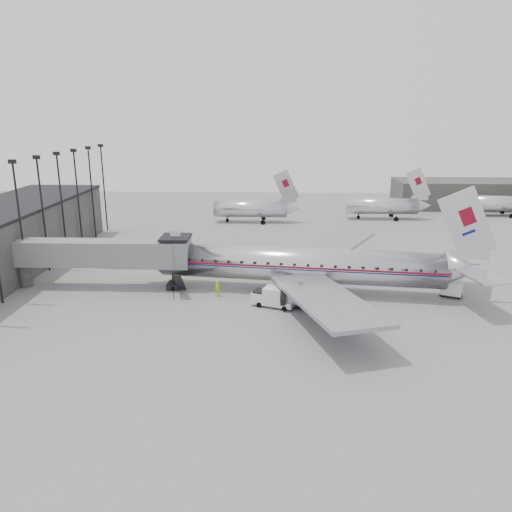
# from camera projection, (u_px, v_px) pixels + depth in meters

# --- Properties ---
(ground) EXTENTS (160.00, 160.00, 0.00)m
(ground) POSITION_uv_depth(u_px,v_px,m) (250.00, 300.00, 56.49)
(ground) COLOR slate
(ground) RESTS_ON ground
(hangar) EXTENTS (30.00, 12.00, 6.00)m
(hangar) POSITION_uv_depth(u_px,v_px,m) (464.00, 194.00, 111.66)
(hangar) COLOR #3D3A37
(hangar) RESTS_ON ground
(apron_line) EXTENTS (60.00, 0.15, 0.01)m
(apron_line) POSITION_uv_depth(u_px,v_px,m) (276.00, 283.00, 62.14)
(apron_line) COLOR gold
(apron_line) RESTS_ON ground
(jet_bridge) EXTENTS (21.00, 6.20, 7.10)m
(jet_bridge) POSITION_uv_depth(u_px,v_px,m) (112.00, 254.00, 59.47)
(jet_bridge) COLOR slate
(jet_bridge) RESTS_ON ground
(floodlight_masts) EXTENTS (0.90, 42.25, 15.25)m
(floodlight_masts) POSITION_uv_depth(u_px,v_px,m) (52.00, 205.00, 67.69)
(floodlight_masts) COLOR black
(floodlight_masts) RESTS_ON ground
(distant_aircraft_near) EXTENTS (16.39, 3.20, 10.26)m
(distant_aircraft_near) POSITION_uv_depth(u_px,v_px,m) (251.00, 208.00, 96.15)
(distant_aircraft_near) COLOR silver
(distant_aircraft_near) RESTS_ON ground
(distant_aircraft_mid) EXTENTS (16.39, 3.20, 10.26)m
(distant_aircraft_mid) POSITION_uv_depth(u_px,v_px,m) (383.00, 205.00, 99.04)
(distant_aircraft_mid) COLOR silver
(distant_aircraft_mid) RESTS_ON ground
(distant_aircraft_far) EXTENTS (16.39, 3.20, 10.26)m
(distant_aircraft_far) POSITION_uv_depth(u_px,v_px,m) (497.00, 203.00, 102.01)
(distant_aircraft_far) COLOR silver
(distant_aircraft_far) RESTS_ON ground
(airliner) EXTENTS (41.05, 37.83, 13.01)m
(airliner) POSITION_uv_depth(u_px,v_px,m) (307.00, 265.00, 58.14)
(airliner) COLOR silver
(airliner) RESTS_ON ground
(service_van) EXTENTS (4.96, 3.23, 2.18)m
(service_van) POSITION_uv_depth(u_px,v_px,m) (274.00, 297.00, 54.17)
(service_van) COLOR silver
(service_van) RESTS_ON ground
(baggage_cart_navy) EXTENTS (2.04, 1.64, 1.49)m
(baggage_cart_navy) POSITION_uv_depth(u_px,v_px,m) (304.00, 301.00, 53.99)
(baggage_cart_navy) COLOR #0E1538
(baggage_cart_navy) RESTS_ON ground
(baggage_cart_white) EXTENTS (2.88, 2.59, 1.85)m
(baggage_cart_white) POSITION_uv_depth(u_px,v_px,m) (452.00, 288.00, 57.29)
(baggage_cart_white) COLOR white
(baggage_cart_white) RESTS_ON ground
(ramp_worker) EXTENTS (0.78, 0.72, 1.79)m
(ramp_worker) POSITION_uv_depth(u_px,v_px,m) (218.00, 289.00, 57.30)
(ramp_worker) COLOR #9DD318
(ramp_worker) RESTS_ON ground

